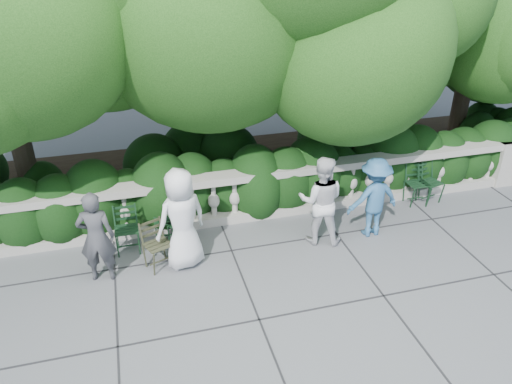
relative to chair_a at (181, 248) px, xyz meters
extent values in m
plane|color=#54565B|center=(1.35, -1.12, 0.00)|extent=(90.00, 90.00, 0.00)
cube|color=#9E998E|center=(1.35, 0.68, 0.09)|extent=(12.00, 0.32, 0.18)
cube|color=#9E998E|center=(1.35, 0.68, 0.93)|extent=(12.00, 0.36, 0.14)
cube|color=#9E998E|center=(7.13, 0.68, 0.50)|extent=(0.44, 0.44, 1.00)
cylinder|color=#3F3023|center=(-2.65, 2.28, 1.40)|extent=(0.40, 0.40, 2.80)
cylinder|color=#3F3023|center=(0.85, 2.88, 1.70)|extent=(0.40, 0.40, 3.40)
cylinder|color=#3F3023|center=(4.35, 2.18, 1.50)|extent=(0.40, 0.40, 3.00)
cylinder|color=#3F3023|center=(7.35, 2.68, 1.30)|extent=(0.40, 0.40, 2.60)
ellipsoid|color=#15390F|center=(7.35, 2.28, 3.40)|extent=(4.80, 4.80, 3.60)
imported|color=white|center=(0.02, -0.46, 0.88)|extent=(1.00, 0.82, 1.75)
imported|color=#404045|center=(-1.32, -0.49, 0.78)|extent=(0.62, 0.46, 1.56)
imported|color=silver|center=(2.45, -0.41, 0.82)|extent=(0.98, 0.88, 1.65)
imported|color=#306492|center=(3.45, -0.43, 0.75)|extent=(1.00, 0.61, 1.51)
camera|label=1|loc=(-0.64, -7.39, 5.08)|focal=35.00mm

